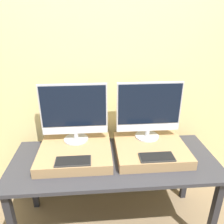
% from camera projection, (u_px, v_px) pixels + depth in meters
% --- Properties ---
extents(wall_back, '(8.00, 0.04, 2.60)m').
position_uv_depth(wall_back, '(110.00, 76.00, 1.90)').
color(wall_back, '#DBC684').
rests_on(wall_back, ground_plane).
extents(workbench, '(1.64, 0.67, 0.71)m').
position_uv_depth(workbench, '(114.00, 167.00, 1.78)').
color(workbench, '#2D2D33').
rests_on(workbench, ground_plane).
extents(wooden_riser_left, '(0.58, 0.51, 0.08)m').
position_uv_depth(wooden_riser_left, '(75.00, 153.00, 1.77)').
color(wooden_riser_left, '#99754C').
rests_on(wooden_riser_left, workbench).
extents(monitor_left, '(0.55, 0.21, 0.50)m').
position_uv_depth(monitor_left, '(74.00, 112.00, 1.78)').
color(monitor_left, '#B2B2B7').
rests_on(monitor_left, wooden_riser_left).
extents(keyboard_left, '(0.26, 0.12, 0.01)m').
position_uv_depth(keyboard_left, '(73.00, 161.00, 1.58)').
color(keyboard_left, '#2D2D2D').
rests_on(keyboard_left, wooden_riser_left).
extents(wooden_riser_right, '(0.58, 0.51, 0.08)m').
position_uv_depth(wooden_riser_right, '(150.00, 149.00, 1.82)').
color(wooden_riser_right, '#99754C').
rests_on(wooden_riser_right, workbench).
extents(monitor_right, '(0.55, 0.21, 0.50)m').
position_uv_depth(monitor_right, '(149.00, 110.00, 1.83)').
color(monitor_right, '#B2B2B7').
rests_on(monitor_right, wooden_riser_right).
extents(keyboard_right, '(0.26, 0.12, 0.01)m').
position_uv_depth(keyboard_right, '(157.00, 157.00, 1.63)').
color(keyboard_right, '#2D2D2D').
rests_on(keyboard_right, wooden_riser_right).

